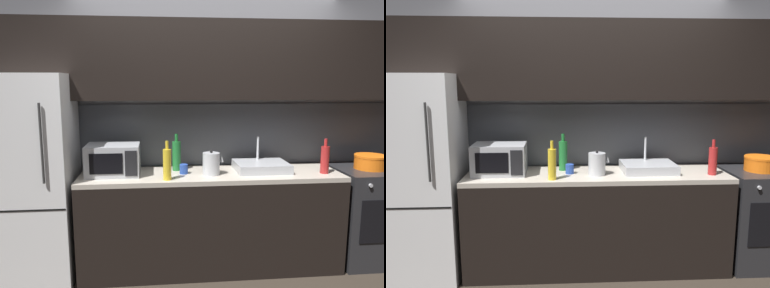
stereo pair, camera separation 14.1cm
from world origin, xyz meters
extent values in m
cube|color=slate|center=(0.00, 1.30, 1.25)|extent=(4.08, 0.10, 2.50)
cube|color=#4C4F54|center=(0.00, 1.25, 1.20)|extent=(4.08, 0.01, 0.60)
cube|color=black|center=(0.00, 1.08, 1.90)|extent=(3.75, 0.34, 0.70)
cube|color=black|center=(0.00, 0.90, 0.43)|extent=(2.34, 0.60, 0.86)
cube|color=#B2A899|center=(0.00, 0.90, 0.88)|extent=(2.34, 0.60, 0.04)
cube|color=white|center=(-1.55, 0.90, 0.89)|extent=(0.68, 0.66, 1.78)
cube|color=black|center=(-1.55, 0.57, 0.71)|extent=(0.67, 0.00, 0.01)
cylinder|color=#333333|center=(-1.36, 0.55, 1.25)|extent=(0.02, 0.02, 0.62)
cube|color=#232326|center=(1.51, 0.90, 0.45)|extent=(0.60, 0.60, 0.90)
cylinder|color=#B2B2B7|center=(1.34, 0.59, 0.83)|extent=(0.03, 0.02, 0.03)
cube|color=#A8AAAF|center=(-0.87, 0.92, 1.04)|extent=(0.46, 0.34, 0.27)
cube|color=black|center=(-0.91, 0.75, 1.04)|extent=(0.28, 0.01, 0.18)
cube|color=black|center=(-0.70, 0.75, 1.04)|extent=(0.10, 0.01, 0.22)
cube|color=#ADAFB5|center=(0.47, 0.93, 0.94)|extent=(0.48, 0.38, 0.08)
cylinder|color=silver|center=(0.47, 1.06, 1.09)|extent=(0.02, 0.02, 0.22)
cylinder|color=#B7BABF|center=(-0.01, 0.83, 1.00)|extent=(0.15, 0.15, 0.20)
sphere|color=black|center=(-0.01, 0.83, 1.11)|extent=(0.02, 0.02, 0.02)
cone|color=#B7BABF|center=(0.09, 0.83, 1.04)|extent=(0.03, 0.03, 0.05)
cylinder|color=gold|center=(-0.40, 0.69, 1.03)|extent=(0.07, 0.07, 0.26)
cylinder|color=gold|center=(-0.40, 0.69, 1.20)|extent=(0.03, 0.03, 0.07)
cylinder|color=#A82323|center=(1.01, 0.78, 1.02)|extent=(0.07, 0.07, 0.24)
cylinder|color=#A82323|center=(1.01, 0.78, 1.18)|extent=(0.03, 0.03, 0.07)
cylinder|color=#1E6B2D|center=(-0.30, 1.03, 1.04)|extent=(0.08, 0.08, 0.27)
cylinder|color=#1E6B2D|center=(-0.30, 1.03, 1.21)|extent=(0.03, 0.03, 0.07)
cylinder|color=#234299|center=(-0.25, 0.89, 0.94)|extent=(0.07, 0.07, 0.09)
cylinder|color=orange|center=(1.52, 0.90, 0.96)|extent=(0.29, 0.29, 0.11)
cylinder|color=orange|center=(1.52, 0.90, 1.02)|extent=(0.29, 0.29, 0.02)
camera|label=1|loc=(-0.50, -2.35, 1.71)|focal=34.93mm
camera|label=2|loc=(-0.36, -2.36, 1.71)|focal=34.93mm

